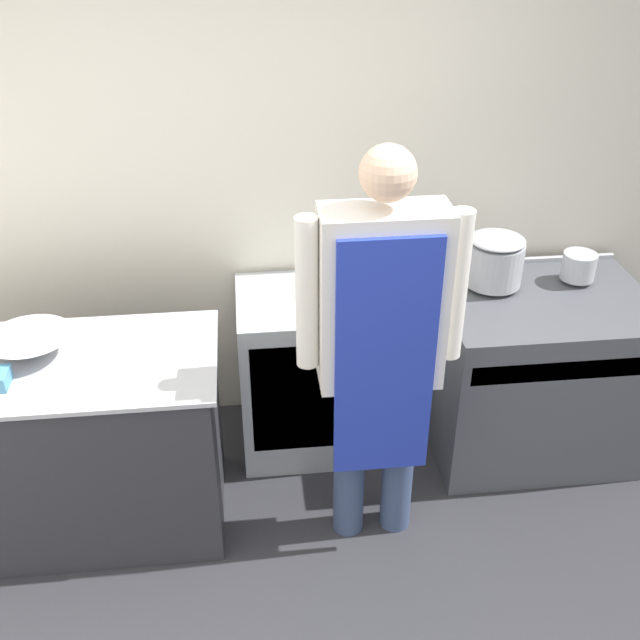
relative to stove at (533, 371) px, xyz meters
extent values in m
cube|color=silver|center=(-1.23, 0.48, 0.92)|extent=(8.00, 0.05, 2.70)
cube|color=#2D2D33|center=(-2.28, -0.34, 0.00)|extent=(1.34, 0.69, 0.87)
cube|color=#B2B5BC|center=(-2.28, -0.34, 0.44)|extent=(1.40, 0.72, 0.02)
cube|color=#4C4F56|center=(0.00, 0.00, 0.00)|extent=(1.03, 0.80, 0.87)
cube|color=#B2B5BC|center=(0.00, -0.38, 0.28)|extent=(0.95, 0.03, 0.10)
cube|color=#B2B5BC|center=(0.00, 0.39, 0.44)|extent=(1.03, 0.03, 0.02)
cube|color=#A8ADB2|center=(-1.18, 0.13, 0.00)|extent=(0.63, 0.60, 0.86)
cube|color=silver|center=(-1.18, -0.16, 0.04)|extent=(0.54, 0.02, 0.60)
cylinder|color=#38476B|center=(-1.03, -0.54, -0.01)|extent=(0.14, 0.14, 0.84)
cylinder|color=#38476B|center=(-0.81, -0.54, -0.01)|extent=(0.14, 0.14, 0.84)
cube|color=silver|center=(-0.92, -0.54, 0.78)|extent=(0.49, 0.22, 0.75)
cube|color=#2338B2|center=(-0.92, -0.66, 0.56)|extent=(0.39, 0.02, 1.07)
cylinder|color=silver|center=(-1.22, -0.54, 0.82)|extent=(0.09, 0.09, 0.64)
cylinder|color=silver|center=(-0.63, -0.54, 0.82)|extent=(0.09, 0.09, 0.64)
sphere|color=beige|center=(-0.92, -0.54, 1.29)|extent=(0.21, 0.21, 0.21)
cone|color=#B2B5BC|center=(-2.36, -0.27, 0.50)|extent=(0.36, 0.36, 0.09)
cone|color=#B2B5BC|center=(-2.46, -0.24, 0.48)|extent=(0.23, 0.23, 0.07)
cylinder|color=#B2B5BC|center=(-0.23, 0.14, 0.56)|extent=(0.28, 0.28, 0.21)
ellipsoid|color=#B2B5BC|center=(-0.23, 0.14, 0.68)|extent=(0.27, 0.27, 0.05)
cylinder|color=#B2B5BC|center=(0.21, 0.14, 0.52)|extent=(0.17, 0.17, 0.14)
camera|label=1|loc=(-1.44, -3.02, 2.20)|focal=42.00mm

